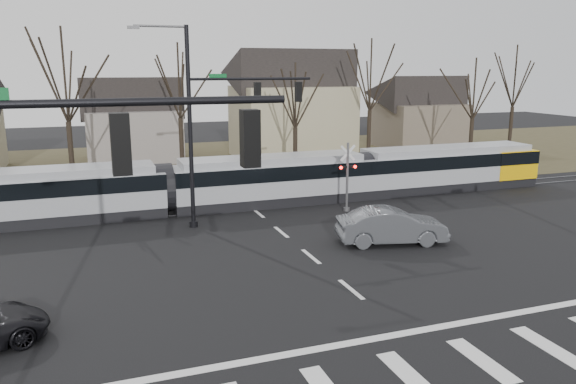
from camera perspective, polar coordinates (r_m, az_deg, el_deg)
name	(u,v)px	position (r m, az deg, el deg)	size (l,w,h in m)	color
ground	(377,311)	(19.94, 9.01, -11.81)	(140.00, 140.00, 0.00)	black
grass_verge	(198,164)	(49.34, -9.12, 2.85)	(140.00, 28.00, 0.01)	#38331E
crosswalk	(446,368)	(16.94, 15.80, -16.79)	(27.00, 2.60, 0.01)	silver
stop_line	(405,333)	(18.54, 11.75, -13.86)	(28.00, 0.35, 0.01)	silver
lane_dashes	(249,205)	(34.06, -4.00, -1.37)	(0.18, 30.00, 0.01)	silver
rail_pair	(250,206)	(33.87, -3.91, -1.40)	(90.00, 1.52, 0.06)	#59595E
tram	(269,178)	(34.09, -1.90, 1.41)	(38.71, 2.87, 2.93)	gray
sedan	(392,226)	(27.01, 10.48, -3.41)	(5.41, 2.94, 1.69)	#484A4F
signal_pole_far	(221,117)	(29.18, -6.86, 7.59)	(9.28, 0.44, 10.20)	black
rail_crossing_signal	(347,179)	(32.46, 6.04, 1.30)	(1.08, 0.36, 4.00)	#59595B
tree_row	(237,110)	(43.36, -5.20, 8.29)	(59.20, 7.20, 10.00)	black
house_b	(132,116)	(52.15, -15.56, 7.46)	(8.64, 7.56, 7.65)	gray
house_c	(291,100)	(52.11, 0.35, 9.30)	(10.80, 8.64, 10.10)	gray
house_d	(420,109)	(60.73, 13.22, 8.24)	(8.64, 7.56, 7.65)	brown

